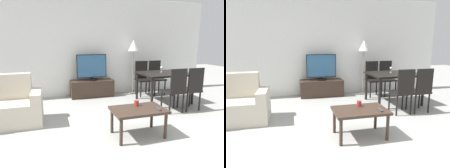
# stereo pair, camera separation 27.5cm
# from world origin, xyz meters

# --- Properties ---
(ground_plane) EXTENTS (18.00, 18.00, 0.00)m
(ground_plane) POSITION_xyz_m (0.00, 0.00, 0.00)
(ground_plane) COLOR #9E9E99
(wall_back) EXTENTS (7.12, 0.06, 2.70)m
(wall_back) POSITION_xyz_m (0.00, 3.55, 1.35)
(wall_back) COLOR white
(wall_back) RESTS_ON ground_plane
(armchair) EXTENTS (1.09, 0.72, 0.91)m
(armchair) POSITION_xyz_m (-1.91, 1.84, 0.32)
(armchair) COLOR beige
(armchair) RESTS_ON ground_plane
(tv_stand) EXTENTS (1.17, 0.42, 0.46)m
(tv_stand) POSITION_xyz_m (-0.09, 3.27, 0.23)
(tv_stand) COLOR #38281E
(tv_stand) RESTS_ON ground_plane
(tv) EXTENTS (0.81, 0.28, 0.71)m
(tv) POSITION_xyz_m (-0.09, 3.27, 0.81)
(tv) COLOR black
(tv) RESTS_ON tv_stand
(coffee_table) EXTENTS (0.85, 0.56, 0.46)m
(coffee_table) POSITION_xyz_m (0.12, 0.70, 0.40)
(coffee_table) COLOR #38281E
(coffee_table) RESTS_ON ground_plane
(dining_table) EXTENTS (1.22, 0.93, 0.74)m
(dining_table) POSITION_xyz_m (1.54, 2.25, 0.66)
(dining_table) COLOR black
(dining_table) RESTS_ON ground_plane
(dining_chair_near) EXTENTS (0.40, 0.40, 0.96)m
(dining_chair_near) POSITION_xyz_m (1.32, 1.47, 0.53)
(dining_chair_near) COLOR black
(dining_chair_near) RESTS_ON ground_plane
(dining_chair_far) EXTENTS (0.40, 0.40, 0.96)m
(dining_chair_far) POSITION_xyz_m (1.75, 3.02, 0.53)
(dining_chair_far) COLOR black
(dining_chair_far) RESTS_ON ground_plane
(dining_chair_near_right) EXTENTS (0.40, 0.40, 0.96)m
(dining_chair_near_right) POSITION_xyz_m (1.75, 1.47, 0.53)
(dining_chair_near_right) COLOR black
(dining_chair_near_right) RESTS_ON ground_plane
(dining_chair_far_left) EXTENTS (0.40, 0.40, 0.96)m
(dining_chair_far_left) POSITION_xyz_m (1.32, 3.02, 0.53)
(dining_chair_far_left) COLOR black
(dining_chair_far_left) RESTS_ON ground_plane
(floor_lamp) EXTENTS (0.30, 0.30, 1.54)m
(floor_lamp) POSITION_xyz_m (1.12, 3.24, 1.31)
(floor_lamp) COLOR gray
(floor_lamp) RESTS_ON ground_plane
(remote_primary) EXTENTS (0.04, 0.15, 0.02)m
(remote_primary) POSITION_xyz_m (0.40, 0.58, 0.47)
(remote_primary) COLOR #38383D
(remote_primary) RESTS_ON coffee_table
(cup_white_near) EXTENTS (0.07, 0.07, 0.09)m
(cup_white_near) POSITION_xyz_m (0.15, 0.85, 0.50)
(cup_white_near) COLOR maroon
(cup_white_near) RESTS_ON coffee_table
(wine_glass_left) EXTENTS (0.07, 0.07, 0.15)m
(wine_glass_left) POSITION_xyz_m (1.51, 2.35, 0.85)
(wine_glass_left) COLOR silver
(wine_glass_left) RESTS_ON dining_table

